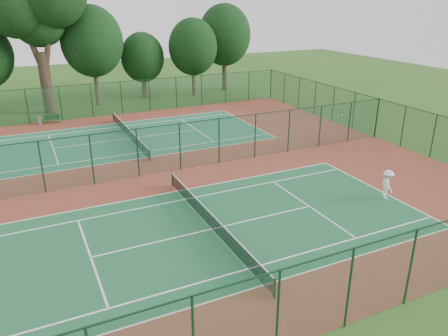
{
  "coord_description": "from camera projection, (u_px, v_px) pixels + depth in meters",
  "views": [
    {
      "loc": [
        -8.34,
        -28.02,
        11.73
      ],
      "look_at": [
        2.76,
        -4.75,
        1.6
      ],
      "focal_mm": 35.0,
      "sensor_mm": 36.0,
      "label": 1
    }
  ],
  "objects": [
    {
      "name": "evergreen_row",
      "position": [
        102.0,
        103.0,
        51.74
      ],
      "size": [
        39.0,
        5.0,
        12.0
      ],
      "primitive_type": null,
      "color": "black",
      "rests_on": "ground"
    },
    {
      "name": "player_near",
      "position": [
        387.0,
        184.0,
        26.91
      ],
      "size": [
        1.08,
        1.37,
        1.86
      ],
      "primitive_type": "imported",
      "rotation": [
        0.0,
        0.0,
        1.2
      ],
      "color": "white",
      "rests_on": "court_near"
    },
    {
      "name": "big_tree",
      "position": [
        35.0,
        3.0,
        43.55
      ],
      "size": [
        10.28,
        7.53,
        15.8
      ],
      "color": "#37271E",
      "rests_on": "ground"
    },
    {
      "name": "trash_bin",
      "position": [
        39.0,
        121.0,
        42.78
      ],
      "size": [
        0.51,
        0.51,
        0.79
      ],
      "primitive_type": "cylinder",
      "rotation": [
        0.0,
        0.0,
        -0.18
      ],
      "color": "slate",
      "rests_on": "red_pad"
    },
    {
      "name": "court_near",
      "position": [
        212.0,
        229.0,
        23.6
      ],
      "size": [
        23.77,
        10.97,
        0.01
      ],
      "primitive_type": "cube",
      "color": "#1D5D37",
      "rests_on": "red_pad"
    },
    {
      "name": "fence_north",
      "position": [
        107.0,
        99.0,
        45.64
      ],
      "size": [
        40.0,
        0.09,
        3.5
      ],
      "color": "#184A2C",
      "rests_on": "ground"
    },
    {
      "name": "stray_ball_c",
      "position": [
        162.0,
        177.0,
        30.31
      ],
      "size": [
        0.07,
        0.07,
        0.07
      ],
      "primitive_type": "sphere",
      "color": "#BCDA32",
      "rests_on": "red_pad"
    },
    {
      "name": "red_pad",
      "position": [
        161.0,
        173.0,
        31.17
      ],
      "size": [
        40.0,
        36.0,
        0.01
      ],
      "primitive_type": "cube",
      "color": "brown",
      "rests_on": "ground"
    },
    {
      "name": "fence_south",
      "position": [
        315.0,
        300.0,
        15.4
      ],
      "size": [
        40.0,
        0.09,
        3.5
      ],
      "color": "#194B2A",
      "rests_on": "ground"
    },
    {
      "name": "court_far",
      "position": [
        129.0,
        138.0,
        38.72
      ],
      "size": [
        23.77,
        10.97,
        0.01
      ],
      "primitive_type": "cube",
      "color": "#216B45",
      "rests_on": "red_pad"
    },
    {
      "name": "stray_ball_b",
      "position": [
        198.0,
        168.0,
        32.03
      ],
      "size": [
        0.07,
        0.07,
        0.07
      ],
      "primitive_type": "sphere",
      "color": "yellow",
      "rests_on": "red_pad"
    },
    {
      "name": "fence_east",
      "position": [
        377.0,
        118.0,
        38.54
      ],
      "size": [
        0.09,
        36.0,
        3.5
      ],
      "rotation": [
        0.0,
        0.0,
        1.57
      ],
      "color": "#164424",
      "rests_on": "ground"
    },
    {
      "name": "tennis_net_far",
      "position": [
        129.0,
        133.0,
        38.53
      ],
      "size": [
        0.1,
        12.9,
        0.97
      ],
      "color": "#12321C",
      "rests_on": "ground"
    },
    {
      "name": "stray_ball_a",
      "position": [
        194.0,
        170.0,
        31.58
      ],
      "size": [
        0.06,
        0.06,
        0.06
      ],
      "primitive_type": "sphere",
      "color": "#B9D130",
      "rests_on": "red_pad"
    },
    {
      "name": "tennis_net_near",
      "position": [
        212.0,
        220.0,
        23.41
      ],
      "size": [
        0.1,
        12.9,
        0.97
      ],
      "color": "#13351C",
      "rests_on": "ground"
    },
    {
      "name": "bench",
      "position": [
        52.0,
        119.0,
        43.24
      ],
      "size": [
        1.5,
        0.54,
        0.91
      ],
      "rotation": [
        0.0,
        0.0,
        -0.08
      ],
      "color": "#123517",
      "rests_on": "red_pad"
    },
    {
      "name": "ground",
      "position": [
        161.0,
        173.0,
        31.17
      ],
      "size": [
        120.0,
        120.0,
        0.0
      ],
      "primitive_type": "plane",
      "color": "#2D561B",
      "rests_on": "ground"
    },
    {
      "name": "fence_divider",
      "position": [
        159.0,
        150.0,
        30.52
      ],
      "size": [
        40.0,
        0.09,
        3.5
      ],
      "color": "#194D30",
      "rests_on": "ground"
    }
  ]
}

